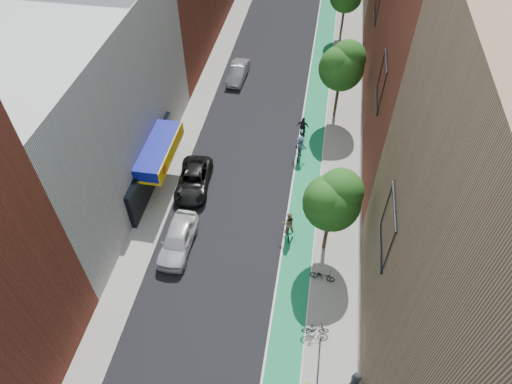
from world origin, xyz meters
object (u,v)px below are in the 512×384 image
at_px(cyclist_lane_far, 300,149).
at_px(pedestrian, 355,382).
at_px(parked_car_white, 178,239).
at_px(parked_car_silver, 238,72).
at_px(parked_car_black, 194,180).
at_px(cyclist_lane_mid, 302,131).
at_px(cyclist_lane_near, 288,226).

bearing_deg(cyclist_lane_far, pedestrian, 111.46).
relative_size(parked_car_white, cyclist_lane_far, 2.34).
height_order(parked_car_white, parked_car_silver, parked_car_white).
bearing_deg(parked_car_black, parked_car_white, -90.76).
xyz_separation_m(cyclist_lane_far, pedestrian, (4.40, -17.01, 0.18)).
height_order(cyclist_lane_mid, pedestrian, cyclist_lane_mid).
bearing_deg(cyclist_lane_mid, cyclist_lane_far, 99.00).
height_order(parked_car_silver, cyclist_lane_mid, cyclist_lane_mid).
height_order(parked_car_white, cyclist_lane_mid, cyclist_lane_mid).
bearing_deg(cyclist_lane_near, cyclist_lane_mid, -101.86).
height_order(parked_car_silver, cyclist_lane_near, cyclist_lane_near).
xyz_separation_m(parked_car_silver, cyclist_lane_far, (6.71, -9.88, 0.15)).
distance_m(parked_car_black, cyclist_lane_mid, 9.73).
relative_size(cyclist_lane_far, pedestrian, 1.12).
bearing_deg(parked_car_silver, pedestrian, -64.92).
relative_size(cyclist_lane_mid, pedestrian, 1.20).
bearing_deg(parked_car_white, cyclist_lane_near, 17.79).
distance_m(parked_car_black, cyclist_lane_far, 8.40).
xyz_separation_m(cyclist_lane_near, cyclist_lane_far, (-0.00, 7.67, -0.05)).
relative_size(cyclist_lane_near, pedestrian, 1.20).
distance_m(cyclist_lane_mid, cyclist_lane_far, 2.19).
height_order(parked_car_black, cyclist_lane_near, cyclist_lane_near).
bearing_deg(parked_car_black, pedestrian, -52.50).
distance_m(parked_car_silver, cyclist_lane_near, 18.80).
relative_size(parked_car_white, pedestrian, 2.63).
distance_m(parked_car_black, cyclist_lane_near, 7.86).
xyz_separation_m(parked_car_white, parked_car_black, (-0.40, 5.37, -0.10)).
bearing_deg(cyclist_lane_far, cyclist_lane_near, 96.95).
bearing_deg(parked_car_silver, parked_car_white, -87.48).
distance_m(parked_car_black, parked_car_silver, 14.30).
distance_m(parked_car_white, cyclist_lane_far, 11.88).
bearing_deg(parked_car_white, cyclist_lane_far, 55.87).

